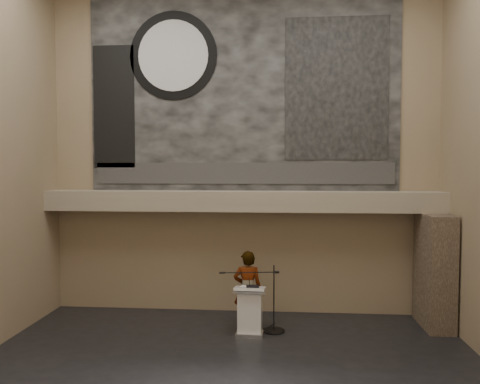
{
  "coord_description": "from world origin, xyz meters",
  "views": [
    {
      "loc": [
        0.92,
        -8.18,
        3.8
      ],
      "look_at": [
        0.0,
        3.2,
        3.2
      ],
      "focal_mm": 35.0,
      "sensor_mm": 36.0,
      "label": 1
    }
  ],
  "objects": [
    {
      "name": "banner_building_print",
      "position": [
        2.4,
        3.93,
        5.8
      ],
      "size": [
        2.6,
        0.02,
        3.6
      ],
      "primitive_type": "cube",
      "color": "black",
      "rests_on": "banner"
    },
    {
      "name": "wall_back",
      "position": [
        0.0,
        4.0,
        4.25
      ],
      "size": [
        10.0,
        0.02,
        8.5
      ],
      "primitive_type": "cube",
      "color": "#887856",
      "rests_on": "floor"
    },
    {
      "name": "banner_text_strip",
      "position": [
        0.0,
        3.93,
        3.65
      ],
      "size": [
        7.76,
        0.02,
        0.55
      ],
      "primitive_type": "cube",
      "color": "#2D2D2D",
      "rests_on": "banner"
    },
    {
      "name": "speaker_person",
      "position": [
        0.22,
        2.7,
        0.92
      ],
      "size": [
        0.68,
        0.46,
        1.84
      ],
      "primitive_type": "imported",
      "rotation": [
        0.0,
        0.0,
        3.16
      ],
      "color": "silver",
      "rests_on": "floor"
    },
    {
      "name": "binder",
      "position": [
        0.37,
        2.19,
        1.12
      ],
      "size": [
        0.3,
        0.25,
        0.04
      ],
      "primitive_type": "cube",
      "rotation": [
        0.0,
        0.0,
        0.09
      ],
      "color": "black",
      "rests_on": "lectern"
    },
    {
      "name": "banner",
      "position": [
        0.0,
        3.97,
        5.7
      ],
      "size": [
        8.0,
        0.05,
        5.0
      ],
      "primitive_type": "cube",
      "color": "black",
      "rests_on": "wall_back"
    },
    {
      "name": "sprinkler_right",
      "position": [
        1.9,
        3.55,
        2.67
      ],
      "size": [
        0.04,
        0.04,
        0.06
      ],
      "primitive_type": "cylinder",
      "color": "#B2893D",
      "rests_on": "soffit"
    },
    {
      "name": "lectern",
      "position": [
        0.3,
        2.23,
        0.55
      ],
      "size": [
        0.71,
        0.53,
        1.13
      ],
      "rotation": [
        0.0,
        0.0,
        -0.06
      ],
      "color": "silver",
      "rests_on": "floor"
    },
    {
      "name": "stone_pier",
      "position": [
        4.65,
        3.15,
        1.35
      ],
      "size": [
        0.6,
        1.4,
        2.7
      ],
      "primitive_type": "cube",
      "color": "#413328",
      "rests_on": "floor"
    },
    {
      "name": "floor",
      "position": [
        0.0,
        0.0,
        0.0
      ],
      "size": [
        10.0,
        10.0,
        0.0
      ],
      "primitive_type": "plane",
      "color": "black",
      "rests_on": "ground"
    },
    {
      "name": "soffit",
      "position": [
        0.0,
        3.6,
        2.95
      ],
      "size": [
        10.0,
        0.8,
        0.5
      ],
      "primitive_type": "cube",
      "color": "gray",
      "rests_on": "wall_back"
    },
    {
      "name": "banner_clock_rim",
      "position": [
        -1.8,
        3.93,
        6.7
      ],
      "size": [
        2.3,
        0.02,
        2.3
      ],
      "primitive_type": "cylinder",
      "rotation": [
        1.57,
        0.0,
        0.0
      ],
      "color": "black",
      "rests_on": "banner"
    },
    {
      "name": "papers",
      "position": [
        0.17,
        2.23,
        1.1
      ],
      "size": [
        0.26,
        0.31,
        0.0
      ],
      "primitive_type": "cube",
      "rotation": [
        0.0,
        0.0,
        -0.28
      ],
      "color": "silver",
      "rests_on": "lectern"
    },
    {
      "name": "wall_front",
      "position": [
        0.0,
        -4.0,
        4.25
      ],
      "size": [
        10.0,
        0.02,
        8.5
      ],
      "primitive_type": "cube",
      "color": "#887856",
      "rests_on": "floor"
    },
    {
      "name": "sprinkler_left",
      "position": [
        -1.6,
        3.55,
        2.67
      ],
      "size": [
        0.04,
        0.04,
        0.06
      ],
      "primitive_type": "cylinder",
      "color": "#B2893D",
      "rests_on": "soffit"
    },
    {
      "name": "banner_clock_face",
      "position": [
        -1.8,
        3.91,
        6.7
      ],
      "size": [
        1.84,
        0.02,
        1.84
      ],
      "primitive_type": "cylinder",
      "rotation": [
        1.57,
        0.0,
        0.0
      ],
      "color": "silver",
      "rests_on": "banner"
    },
    {
      "name": "banner_brick_print",
      "position": [
        -3.4,
        3.93,
        5.4
      ],
      "size": [
        1.1,
        0.02,
        3.2
      ],
      "primitive_type": "cube",
      "color": "black",
      "rests_on": "banner"
    },
    {
      "name": "mic_stand",
      "position": [
        0.8,
        2.51,
        0.23
      ],
      "size": [
        1.51,
        0.52,
        1.55
      ],
      "rotation": [
        0.0,
        0.0,
        0.13
      ],
      "color": "black",
      "rests_on": "floor"
    }
  ]
}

